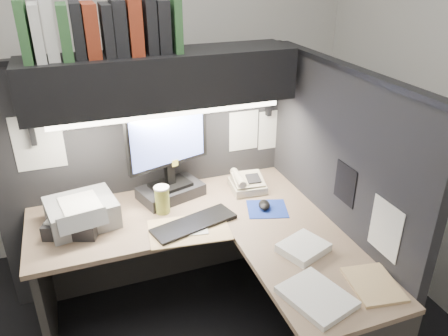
{
  "coord_description": "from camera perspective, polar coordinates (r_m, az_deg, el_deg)",
  "views": [
    {
      "loc": [
        -0.39,
        -1.69,
        2.14
      ],
      "look_at": [
        0.42,
        0.51,
        0.99
      ],
      "focal_mm": 35.0,
      "sensor_mm": 36.0,
      "label": 1
    }
  ],
  "objects": [
    {
      "name": "pinned_papers",
      "position": [
        2.62,
        -0.25,
        1.72
      ],
      "size": [
        1.76,
        1.31,
        0.51
      ],
      "color": "white",
      "rests_on": "partition_back"
    },
    {
      "name": "open_folder",
      "position": [
        2.51,
        -4.57,
        -8.06
      ],
      "size": [
        0.49,
        0.35,
        0.01
      ],
      "primitive_type": "cube",
      "rotation": [
        0.0,
        0.0,
        -0.12
      ],
      "color": "tan",
      "rests_on": "desk"
    },
    {
      "name": "partition_back",
      "position": [
        2.97,
        -9.82,
        -1.08
      ],
      "size": [
        1.9,
        0.06,
        1.6
      ],
      "primitive_type": "cube",
      "color": "black",
      "rests_on": "floor"
    },
    {
      "name": "telephone",
      "position": [
        2.9,
        3.06,
        -2.04
      ],
      "size": [
        0.23,
        0.24,
        0.09
      ],
      "primitive_type": "cube",
      "rotation": [
        0.0,
        0.0,
        -0.09
      ],
      "color": "#B8AD8E",
      "rests_on": "desk"
    },
    {
      "name": "monitor",
      "position": [
        2.74,
        -7.16,
        0.51
      ],
      "size": [
        0.53,
        0.35,
        0.59
      ],
      "rotation": [
        0.0,
        0.0,
        0.31
      ],
      "color": "black",
      "rests_on": "desk"
    },
    {
      "name": "mousepad",
      "position": [
        2.71,
        5.65,
        -5.33
      ],
      "size": [
        0.29,
        0.28,
        0.0
      ],
      "primitive_type": "cube",
      "rotation": [
        0.0,
        0.0,
        -0.3
      ],
      "color": "navy",
      "rests_on": "desk"
    },
    {
      "name": "notebook_stack",
      "position": [
        2.62,
        -18.98,
        -6.84
      ],
      "size": [
        0.35,
        0.32,
        0.09
      ],
      "primitive_type": "cube",
      "rotation": [
        0.0,
        0.0,
        -0.35
      ],
      "color": "black",
      "rests_on": "desk"
    },
    {
      "name": "manila_stack",
      "position": [
        2.24,
        18.93,
        -14.18
      ],
      "size": [
        0.26,
        0.3,
        0.02
      ],
      "primitive_type": "cube",
      "rotation": [
        0.0,
        0.0,
        -0.16
      ],
      "color": "tan",
      "rests_on": "desk"
    },
    {
      "name": "desk",
      "position": [
        2.53,
        4.38,
        -16.14
      ],
      "size": [
        1.7,
        1.53,
        0.73
      ],
      "color": "#876E56",
      "rests_on": "floor"
    },
    {
      "name": "task_light_tube",
      "position": [
        2.49,
        -7.14,
        6.97
      ],
      "size": [
        1.32,
        0.04,
        0.04
      ],
      "primitive_type": "cylinder",
      "rotation": [
        0.0,
        1.57,
        0.0
      ],
      "color": "white",
      "rests_on": "overhead_shelf"
    },
    {
      "name": "overhead_shelf",
      "position": [
        2.57,
        -8.1,
        11.49
      ],
      "size": [
        1.55,
        0.34,
        0.3
      ],
      "primitive_type": "cube",
      "color": "black",
      "rests_on": "partition_back"
    },
    {
      "name": "mouse",
      "position": [
        2.7,
        5.27,
        -4.81
      ],
      "size": [
        0.11,
        0.13,
        0.04
      ],
      "primitive_type": "ellipsoid",
      "rotation": [
        0.0,
        0.0,
        -0.41
      ],
      "color": "black",
      "rests_on": "mousepad"
    },
    {
      "name": "wall_back",
      "position": [
        3.31,
        -13.03,
        11.66
      ],
      "size": [
        3.5,
        0.04,
        2.7
      ],
      "primitive_type": "cube",
      "color": "beige",
      "rests_on": "floor"
    },
    {
      "name": "partition_right",
      "position": [
        2.67,
        13.97,
        -4.77
      ],
      "size": [
        0.06,
        1.5,
        1.6
      ],
      "primitive_type": "cube",
      "color": "black",
      "rests_on": "floor"
    },
    {
      "name": "coffee_cup",
      "position": [
        2.65,
        -8.07,
        -4.2
      ],
      "size": [
        0.1,
        0.1,
        0.16
      ],
      "primitive_type": "cylinder",
      "rotation": [
        0.0,
        0.0,
        -0.19
      ],
      "color": "#B5B048",
      "rests_on": "desk"
    },
    {
      "name": "paper_stack_a",
      "position": [
        2.37,
        10.32,
        -10.2
      ],
      "size": [
        0.29,
        0.27,
        0.04
      ],
      "primitive_type": "cube",
      "rotation": [
        0.0,
        0.0,
        0.37
      ],
      "color": "white",
      "rests_on": "desk"
    },
    {
      "name": "binder_row",
      "position": [
        2.48,
        -15.65,
        17.16
      ],
      "size": [
        0.81,
        0.25,
        0.3
      ],
      "color": "#2B572C",
      "rests_on": "overhead_shelf"
    },
    {
      "name": "paper_stack_b",
      "position": [
        2.1,
        11.99,
        -16.14
      ],
      "size": [
        0.32,
        0.36,
        0.03
      ],
      "primitive_type": "cube",
      "rotation": [
        0.0,
        0.0,
        0.28
      ],
      "color": "white",
      "rests_on": "desk"
    },
    {
      "name": "printer",
      "position": [
        2.65,
        -18.07,
        -5.53
      ],
      "size": [
        0.42,
        0.37,
        0.15
      ],
      "primitive_type": "cube",
      "rotation": [
        0.0,
        0.0,
        0.17
      ],
      "color": "gray",
      "rests_on": "desk"
    },
    {
      "name": "keyboard",
      "position": [
        2.54,
        -3.94,
        -7.28
      ],
      "size": [
        0.53,
        0.29,
        0.02
      ],
      "primitive_type": "cube",
      "rotation": [
        0.0,
        0.0,
        0.27
      ],
      "color": "black",
      "rests_on": "desk"
    }
  ]
}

